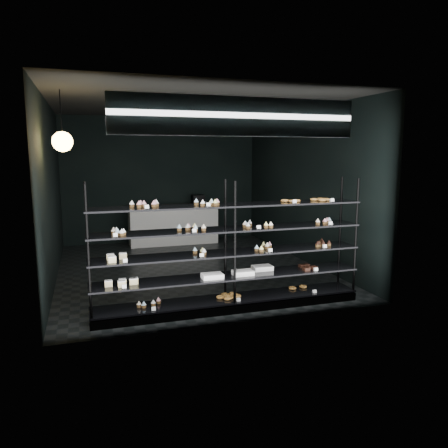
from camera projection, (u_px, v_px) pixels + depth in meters
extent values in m
cube|color=black|center=(189.00, 268.00, 8.78)|extent=(5.00, 6.00, 0.01)
cube|color=black|center=(187.00, 105.00, 8.27)|extent=(5.00, 6.00, 0.01)
cube|color=black|center=(162.00, 180.00, 11.35)|extent=(5.00, 0.01, 3.20)
cube|color=black|center=(240.00, 206.00, 5.70)|extent=(5.00, 0.01, 3.20)
cube|color=black|center=(51.00, 192.00, 7.78)|extent=(0.01, 6.00, 3.20)
cube|color=black|center=(303.00, 186.00, 9.27)|extent=(0.01, 6.00, 3.20)
cube|color=black|center=(230.00, 305.00, 6.48)|extent=(4.00, 0.50, 0.12)
cylinder|color=black|center=(88.00, 257.00, 5.54)|extent=(0.04, 0.04, 1.85)
cylinder|color=black|center=(88.00, 250.00, 5.95)|extent=(0.04, 0.04, 1.85)
cylinder|color=black|center=(235.00, 247.00, 6.13)|extent=(0.04, 0.04, 1.85)
cylinder|color=black|center=(225.00, 241.00, 6.54)|extent=(0.04, 0.04, 1.85)
cylinder|color=black|center=(356.00, 239.00, 6.72)|extent=(0.04, 0.04, 1.85)
cylinder|color=black|center=(340.00, 234.00, 7.13)|extent=(0.04, 0.04, 1.85)
cube|color=black|center=(230.00, 299.00, 6.47)|extent=(4.00, 0.50, 0.03)
cube|color=black|center=(230.00, 276.00, 6.41)|extent=(4.00, 0.50, 0.02)
cube|color=black|center=(230.00, 253.00, 6.35)|extent=(4.00, 0.50, 0.02)
cube|color=black|center=(230.00, 229.00, 6.30)|extent=(4.00, 0.50, 0.02)
cube|color=black|center=(230.00, 205.00, 6.24)|extent=(4.00, 0.50, 0.02)
cube|color=white|center=(146.00, 207.00, 5.70)|extent=(0.06, 0.04, 0.06)
cube|color=white|center=(210.00, 205.00, 5.96)|extent=(0.06, 0.04, 0.06)
cube|color=white|center=(293.00, 202.00, 6.34)|extent=(0.05, 0.04, 0.06)
cube|color=white|center=(332.00, 200.00, 6.53)|extent=(0.06, 0.04, 0.06)
cube|color=white|center=(118.00, 235.00, 5.65)|extent=(0.06, 0.04, 0.06)
cube|color=white|center=(195.00, 231.00, 5.95)|extent=(0.05, 0.04, 0.06)
cube|color=white|center=(261.00, 227.00, 6.24)|extent=(0.06, 0.04, 0.06)
cube|color=white|center=(328.00, 224.00, 6.57)|extent=(0.06, 0.04, 0.06)
cube|color=white|center=(125.00, 261.00, 5.73)|extent=(0.06, 0.04, 0.06)
cube|color=white|center=(201.00, 255.00, 6.04)|extent=(0.06, 0.04, 0.06)
cube|color=white|center=(269.00, 250.00, 6.34)|extent=(0.05, 0.04, 0.06)
cube|color=white|center=(327.00, 246.00, 6.63)|extent=(0.06, 0.04, 0.06)
cube|color=white|center=(122.00, 287.00, 5.76)|extent=(0.06, 0.04, 0.06)
cube|color=white|center=(316.00, 269.00, 6.63)|extent=(0.06, 0.04, 0.06)
cube|color=white|center=(151.00, 309.00, 5.93)|extent=(0.06, 0.04, 0.06)
cube|color=white|center=(236.00, 300.00, 6.30)|extent=(0.05, 0.04, 0.06)
cube|color=white|center=(314.00, 292.00, 6.68)|extent=(0.06, 0.04, 0.06)
cube|color=#0D1843|center=(238.00, 116.00, 5.59)|extent=(3.20, 0.04, 0.45)
cube|color=white|center=(239.00, 116.00, 5.58)|extent=(3.30, 0.02, 0.50)
cylinder|color=black|center=(61.00, 110.00, 6.22)|extent=(0.01, 0.01, 0.58)
sphere|color=#F3B755|center=(62.00, 142.00, 6.29)|extent=(0.29, 0.29, 0.29)
cube|color=silver|center=(173.00, 226.00, 11.11)|extent=(2.21, 0.60, 0.92)
cube|color=black|center=(173.00, 207.00, 11.03)|extent=(2.29, 0.65, 0.06)
cube|color=black|center=(198.00, 200.00, 11.20)|extent=(0.30, 0.30, 0.25)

